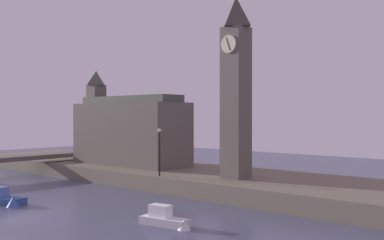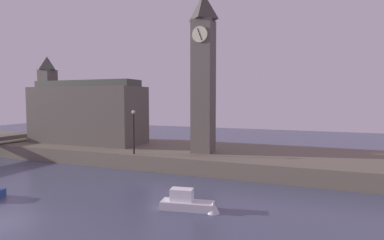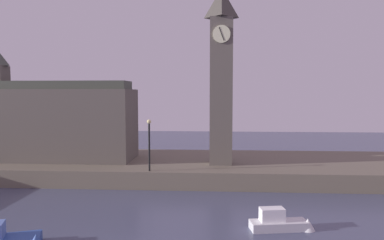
{
  "view_description": "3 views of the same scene",
  "coord_description": "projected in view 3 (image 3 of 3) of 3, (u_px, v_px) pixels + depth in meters",
  "views": [
    {
      "loc": [
        29.53,
        -14.62,
        7.04
      ],
      "look_at": [
        2.48,
        15.94,
        6.6
      ],
      "focal_mm": 43.05,
      "sensor_mm": 36.0,
      "label": 1
    },
    {
      "loc": [
        16.18,
        -11.75,
        6.94
      ],
      "look_at": [
        5.41,
        15.74,
        4.93
      ],
      "focal_mm": 29.3,
      "sensor_mm": 36.0,
      "label": 2
    },
    {
      "loc": [
        5.07,
        -14.72,
        7.99
      ],
      "look_at": [
        3.09,
        17.73,
        5.55
      ],
      "focal_mm": 33.55,
      "sensor_mm": 36.0,
      "label": 3
    }
  ],
  "objects": [
    {
      "name": "far_embankment",
      "position": [
        162.0,
        167.0,
        35.4
      ],
      "size": [
        70.0,
        12.0,
        1.5
      ],
      "primitive_type": "cube",
      "color": "#6B6051",
      "rests_on": "ground"
    },
    {
      "name": "streetlamp",
      "position": [
        149.0,
        139.0,
        29.8
      ],
      "size": [
        0.36,
        0.36,
        4.32
      ],
      "color": "black",
      "rests_on": "far_embankment"
    },
    {
      "name": "parliament_hall",
      "position": [
        57.0,
        121.0,
        35.23
      ],
      "size": [
        14.4,
        5.38,
        10.9
      ],
      "color": "#5B544C",
      "rests_on": "far_embankment"
    },
    {
      "name": "clock_tower",
      "position": [
        221.0,
        75.0,
        32.5
      ],
      "size": [
        2.23,
        2.28,
        15.88
      ],
      "color": "#5B544C",
      "rests_on": "far_embankment"
    },
    {
      "name": "boat_ferry_white",
      "position": [
        284.0,
        223.0,
        20.99
      ],
      "size": [
        3.98,
        1.62,
        1.41
      ],
      "color": "silver",
      "rests_on": "ground"
    }
  ]
}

